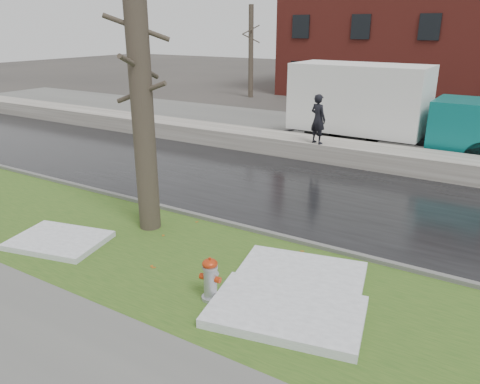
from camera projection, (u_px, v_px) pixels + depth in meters
The scene contains 17 objects.
ground at pixel (220, 244), 11.59m from camera, with size 120.00×120.00×0.00m, color #47423D.
verge at pixel (189, 264), 10.58m from camera, with size 60.00×4.50×0.04m, color #2C4F1A.
sidewalk at pixel (48, 358), 7.57m from camera, with size 60.00×3.00×0.05m, color slate.
road at pixel (297, 191), 15.20m from camera, with size 60.00×7.00×0.03m, color black.
parking_lot at pixel (374, 140), 22.02m from camera, with size 60.00×9.00×0.03m, color slate.
curb at pixel (241, 227), 12.37m from camera, with size 60.00×0.15×0.14m, color slate.
snowbank at pixel (343, 152), 18.45m from camera, with size 60.00×1.60×0.75m, color beige.
brick_building at pixel (479, 27), 32.99m from camera, with size 26.00×12.00×10.00m, color maroon.
bg_tree_left at pixel (251, 51), 34.03m from camera, with size 1.40×1.62×6.50m.
bg_tree_center at pixel (349, 51), 34.28m from camera, with size 1.40×1.62×6.50m.
fire_hydrant at pixel (210, 277), 9.02m from camera, with size 0.45×0.39×0.91m.
tree at pixel (141, 95), 11.31m from camera, with size 1.43×1.69×6.89m.
box_truck at pixel (385, 107), 19.45m from camera, with size 10.80×2.76×3.60m.
worker at pixel (318, 119), 17.97m from camera, with size 0.70×0.46×1.91m, color black.
snow_patch_near at pixel (300, 277), 9.81m from camera, with size 2.60×2.00×0.16m, color white.
snow_patch_far at pixel (59, 240), 11.51m from camera, with size 2.20×1.60×0.14m, color white.
snow_patch_side at pixel (286, 312), 8.62m from camera, with size 2.80×1.80×0.18m, color white.
Camera 1 is at (5.91, -8.67, 5.12)m, focal length 35.00 mm.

